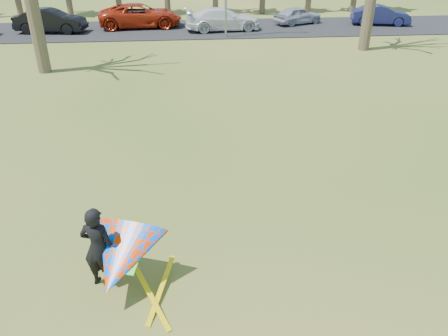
{
  "coord_description": "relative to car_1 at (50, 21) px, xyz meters",
  "views": [
    {
      "loc": [
        -0.92,
        -7.75,
        6.51
      ],
      "look_at": [
        0.0,
        2.0,
        1.1
      ],
      "focal_mm": 35.0,
      "sensor_mm": 36.0,
      "label": 1
    }
  ],
  "objects": [
    {
      "name": "ground",
      "position": [
        9.95,
        -24.57,
        -0.85
      ],
      "size": [
        100.0,
        100.0,
        0.0
      ],
      "primitive_type": "plane",
      "color": "#295813",
      "rests_on": "ground"
    },
    {
      "name": "parking_strip",
      "position": [
        9.95,
        0.43,
        -0.82
      ],
      "size": [
        46.0,
        7.0,
        0.06
      ],
      "primitive_type": "cube",
      "color": "black",
      "rests_on": "ground"
    },
    {
      "name": "car_1",
      "position": [
        0.0,
        0.0,
        0.0
      ],
      "size": [
        4.95,
        2.23,
        1.58
      ],
      "primitive_type": "imported",
      "rotation": [
        0.0,
        0.0,
        1.45
      ],
      "color": "black",
      "rests_on": "parking_strip"
    },
    {
      "name": "car_2",
      "position": [
        6.07,
        1.28,
        0.04
      ],
      "size": [
        6.14,
        3.2,
        1.65
      ],
      "primitive_type": "imported",
      "rotation": [
        0.0,
        0.0,
        1.65
      ],
      "color": "#A8240D",
      "rests_on": "parking_strip"
    },
    {
      "name": "car_3",
      "position": [
        11.94,
        -0.37,
        -0.02
      ],
      "size": [
        5.49,
        2.72,
        1.53
      ],
      "primitive_type": "imported",
      "rotation": [
        0.0,
        0.0,
        1.68
      ],
      "color": "white",
      "rests_on": "parking_strip"
    },
    {
      "name": "car_4",
      "position": [
        17.8,
        1.4,
        -0.15
      ],
      "size": [
        4.04,
        2.9,
        1.28
      ],
      "primitive_type": "imported",
      "rotation": [
        0.0,
        0.0,
        1.99
      ],
      "color": "#AAADB8",
      "rests_on": "parking_strip"
    },
    {
      "name": "car_5",
      "position": [
        23.9,
        0.52,
        -0.08
      ],
      "size": [
        4.48,
        2.34,
        1.41
      ],
      "primitive_type": "imported",
      "rotation": [
        0.0,
        0.0,
        1.36
      ],
      "color": "#1A1E50",
      "rests_on": "parking_strip"
    },
    {
      "name": "kite_flyer",
      "position": [
        7.57,
        -25.51,
        0.01
      ],
      "size": [
        2.13,
        2.39,
        2.02
      ],
      "color": "black",
      "rests_on": "ground"
    }
  ]
}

